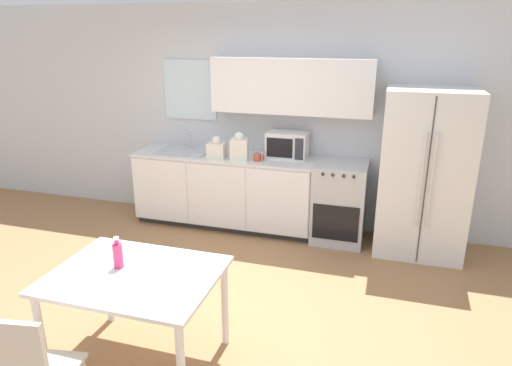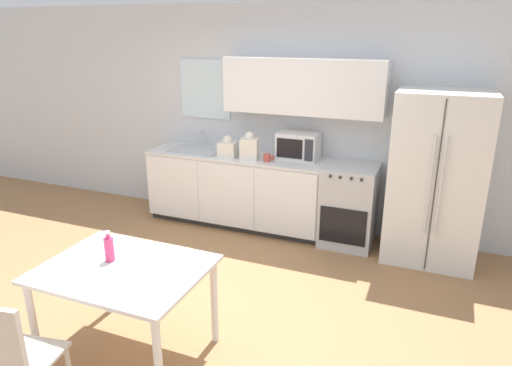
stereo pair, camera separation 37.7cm
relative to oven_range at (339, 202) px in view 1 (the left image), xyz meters
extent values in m
plane|color=#9E7047|center=(-1.01, -1.80, -0.47)|extent=(12.00, 12.00, 0.00)
cube|color=silver|center=(-1.01, 0.34, 0.88)|extent=(12.00, 0.06, 2.70)
cube|color=silver|center=(-1.99, 0.30, 1.19)|extent=(0.70, 0.04, 0.74)
cube|color=white|center=(-0.64, 0.15, 1.30)|extent=(1.88, 0.32, 0.63)
cube|color=#333333|center=(-1.43, 0.04, -0.43)|extent=(2.26, 0.54, 0.08)
cube|color=white|center=(-1.43, 0.01, 0.02)|extent=(2.26, 0.60, 0.81)
cube|color=white|center=(-2.19, -0.29, 0.02)|extent=(0.73, 0.01, 0.79)
cube|color=white|center=(-1.43, -0.29, 0.02)|extent=(0.73, 0.01, 0.79)
cube|color=white|center=(-0.68, -0.29, 0.02)|extent=(0.73, 0.01, 0.79)
cube|color=silver|center=(-1.43, 0.01, 0.43)|extent=(2.28, 0.63, 0.03)
cube|color=#B7BABC|center=(0.00, 0.00, 0.00)|extent=(0.59, 0.62, 0.94)
cube|color=black|center=(0.00, -0.32, -0.14)|extent=(0.51, 0.01, 0.41)
cylinder|color=#262626|center=(-0.17, -0.32, 0.42)|extent=(0.03, 0.02, 0.03)
cylinder|color=#262626|center=(-0.06, -0.32, 0.42)|extent=(0.03, 0.02, 0.03)
cylinder|color=#262626|center=(0.06, -0.32, 0.42)|extent=(0.03, 0.02, 0.03)
cylinder|color=#262626|center=(0.17, -0.32, 0.42)|extent=(0.03, 0.02, 0.03)
cube|color=silver|center=(0.89, -0.04, 0.44)|extent=(0.93, 0.71, 1.82)
cube|color=#3F3F3F|center=(0.89, -0.40, 0.44)|extent=(0.01, 0.01, 1.76)
cylinder|color=silver|center=(0.84, -0.43, 0.48)|extent=(0.02, 0.02, 1.00)
cylinder|color=silver|center=(0.94, -0.43, 0.48)|extent=(0.02, 0.02, 1.00)
cube|color=#B7BABC|center=(-1.99, 0.01, 0.46)|extent=(0.65, 0.43, 0.02)
cylinder|color=silver|center=(-1.99, 0.19, 0.57)|extent=(0.02, 0.02, 0.21)
cylinder|color=silver|center=(-1.99, 0.12, 0.67)|extent=(0.02, 0.14, 0.02)
cube|color=silver|center=(-0.67, 0.13, 0.61)|extent=(0.48, 0.32, 0.32)
cube|color=black|center=(-0.73, -0.04, 0.61)|extent=(0.31, 0.01, 0.23)
cube|color=#2D2D33|center=(-0.49, -0.04, 0.61)|extent=(0.10, 0.01, 0.25)
cylinder|color=#BF4C3F|center=(-0.97, -0.12, 0.49)|extent=(0.09, 0.09, 0.09)
torus|color=#BF4C3F|center=(-0.90, -0.12, 0.50)|extent=(0.02, 0.07, 0.07)
cube|color=silver|center=(-1.20, -0.12, 0.57)|extent=(0.23, 0.21, 0.25)
sphere|color=silver|center=(-1.20, -0.12, 0.73)|extent=(0.13, 0.13, 0.11)
cube|color=silver|center=(-1.48, -0.12, 0.54)|extent=(0.22, 0.20, 0.18)
sphere|color=silver|center=(-1.48, -0.12, 0.66)|extent=(0.12, 0.12, 0.12)
cube|color=white|center=(-1.14, -2.59, 0.27)|extent=(1.17, 0.90, 0.03)
cylinder|color=white|center=(-1.67, -2.98, -0.11)|extent=(0.06, 0.06, 0.72)
cylinder|color=white|center=(-1.67, -2.20, -0.11)|extent=(0.06, 0.06, 0.72)
cylinder|color=white|center=(-0.62, -2.20, -0.11)|extent=(0.06, 0.06, 0.72)
cube|color=beige|center=(-1.34, -3.50, 0.22)|extent=(0.37, 0.10, 0.48)
cylinder|color=#DB386B|center=(-1.30, -2.54, 0.37)|extent=(0.07, 0.07, 0.18)
cylinder|color=#DB386B|center=(-1.30, -2.54, 0.48)|extent=(0.03, 0.03, 0.04)
cylinder|color=white|center=(-1.30, -2.54, 0.51)|extent=(0.04, 0.04, 0.02)
camera|label=1|loc=(0.50, -5.07, 1.91)|focal=32.00mm
camera|label=2|loc=(0.85, -4.94, 1.91)|focal=32.00mm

